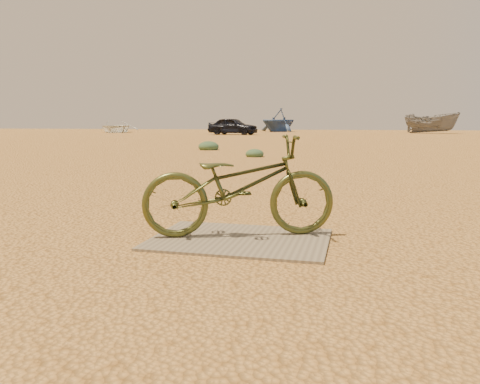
% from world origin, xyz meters
% --- Properties ---
extents(ground, '(120.00, 120.00, 0.00)m').
position_xyz_m(ground, '(0.00, 0.00, 0.00)').
color(ground, '#C98F47').
rests_on(ground, ground).
extents(plywood_board, '(1.50, 1.08, 0.02)m').
position_xyz_m(plywood_board, '(-0.49, 0.29, 0.01)').
color(plywood_board, '#7B6D55').
rests_on(plywood_board, ground).
extents(bicycle, '(1.78, 1.14, 0.88)m').
position_xyz_m(bicycle, '(-0.52, 0.38, 0.46)').
color(bicycle, '#43481E').
rests_on(bicycle, plywood_board).
extents(car, '(4.27, 2.32, 1.38)m').
position_xyz_m(car, '(-9.37, 33.58, 0.69)').
color(car, black).
rests_on(car, ground).
extents(boat_near_left, '(5.15, 6.24, 1.12)m').
position_xyz_m(boat_near_left, '(-22.78, 38.79, 0.56)').
color(boat_near_left, white).
rests_on(boat_near_left, ground).
extents(boat_far_left, '(6.02, 6.20, 2.49)m').
position_xyz_m(boat_far_left, '(-7.60, 45.81, 1.24)').
color(boat_far_left, '#385280').
rests_on(boat_far_left, ground).
extents(boat_mid_right, '(5.18, 3.70, 1.88)m').
position_xyz_m(boat_mid_right, '(6.96, 42.20, 0.94)').
color(boat_mid_right, slate).
rests_on(boat_mid_right, ground).
extents(kale_a, '(0.54, 0.54, 0.30)m').
position_xyz_m(kale_a, '(-2.45, 9.98, 0.00)').
color(kale_a, '#466641').
rests_on(kale_a, ground).
extents(kale_c, '(0.75, 0.75, 0.41)m').
position_xyz_m(kale_c, '(-4.83, 12.95, 0.00)').
color(kale_c, '#466641').
rests_on(kale_c, ground).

